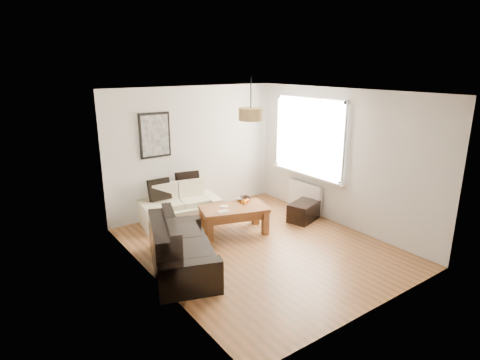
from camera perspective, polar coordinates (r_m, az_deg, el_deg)
floor at (r=6.87m, az=2.94°, el=-9.59°), size 4.50×4.50×0.00m
ceiling at (r=6.20m, az=3.29°, el=12.59°), size 3.80×4.50×0.00m
wall_back at (r=8.24m, az=-6.68°, el=4.30°), size 3.80×0.04×2.60m
wall_front at (r=4.94m, az=19.57°, el=-4.79°), size 3.80×0.04×2.60m
wall_left at (r=5.48m, az=-12.67°, el=-2.16°), size 0.04×4.50×2.60m
wall_right at (r=7.71m, az=14.27°, el=3.06°), size 0.04×4.50×2.60m
window_bay at (r=8.15m, az=9.96°, el=6.17°), size 0.14×1.90×1.60m
radiator at (r=8.41m, az=9.36°, el=-2.05°), size 0.10×0.90×0.52m
poster at (r=7.78m, az=-12.18°, el=6.33°), size 0.62×0.04×0.87m
pendant_shade at (r=6.47m, az=1.56°, el=9.47°), size 0.40×0.40×0.20m
loveseat_cream at (r=7.83m, az=-8.61°, el=-3.50°), size 1.60×1.02×0.74m
sofa_leather at (r=6.09m, az=-8.41°, el=-9.32°), size 1.39×1.96×0.77m
coffee_table at (r=7.32m, az=-0.89°, el=-5.77°), size 1.34×0.98×0.49m
ottoman at (r=8.00m, az=9.17°, el=-4.50°), size 0.75×0.60×0.37m
cushion_left at (r=7.75m, az=-11.56°, el=-1.36°), size 0.42×0.14×0.42m
cushion_right at (r=7.99m, az=-7.54°, el=-0.44°), size 0.49×0.24×0.47m
fruit_bowl at (r=7.60m, az=0.56°, el=-2.72°), size 0.29×0.29×0.06m
orange_a at (r=7.40m, az=0.60°, el=-3.17°), size 0.11×0.11×0.09m
orange_b at (r=7.47m, az=1.04°, el=-2.99°), size 0.10×0.10×0.08m
orange_c at (r=7.39m, az=0.34°, el=-3.20°), size 0.07×0.07×0.06m
papers at (r=7.06m, az=-2.44°, el=-4.47°), size 0.22×0.17×0.01m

